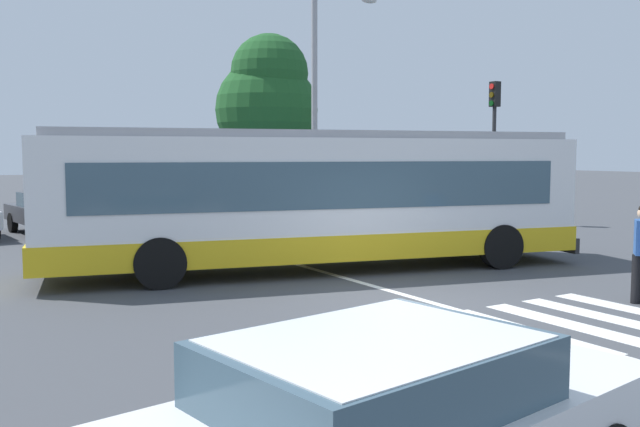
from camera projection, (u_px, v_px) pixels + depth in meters
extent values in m
plane|color=#424449|center=(410.00, 302.00, 11.98)|extent=(160.00, 160.00, 0.00)
cylinder|color=black|center=(450.00, 235.00, 17.66)|extent=(1.04, 0.51, 1.00)
cylinder|color=black|center=(501.00, 246.00, 15.44)|extent=(1.04, 0.51, 1.00)
cylinder|color=black|center=(150.00, 247.00, 15.34)|extent=(1.04, 0.51, 1.00)
cylinder|color=black|center=(160.00, 263.00, 13.12)|extent=(1.04, 0.51, 1.00)
cube|color=white|center=(316.00, 197.00, 15.22)|extent=(11.97, 5.08, 2.55)
cube|color=gold|center=(316.00, 242.00, 15.31)|extent=(12.09, 5.13, 0.55)
cube|color=#3D5666|center=(316.00, 183.00, 15.19)|extent=(10.61, 4.82, 0.96)
cube|color=#3D5666|center=(541.00, 184.00, 17.02)|extent=(0.54, 2.20, 1.63)
cube|color=black|center=(542.00, 148.00, 16.94)|extent=(0.49, 1.90, 0.28)
cube|color=#99999E|center=(316.00, 135.00, 15.10)|extent=(11.47, 4.78, 0.16)
cube|color=#28282B|center=(544.00, 240.00, 17.18)|extent=(0.68, 2.51, 0.36)
cylinder|color=black|center=(636.00, 279.00, 11.86)|extent=(0.16, 0.16, 0.85)
cylinder|color=black|center=(426.00, 401.00, 6.31)|extent=(0.66, 0.30, 0.64)
cube|color=#3D5666|center=(376.00, 371.00, 4.65)|extent=(2.38, 1.92, 0.44)
cube|color=white|center=(376.00, 344.00, 4.63)|extent=(2.20, 1.82, 0.09)
cylinder|color=black|center=(13.00, 223.00, 22.57)|extent=(0.27, 0.66, 0.64)
cylinder|color=black|center=(65.00, 220.00, 23.57)|extent=(0.27, 0.66, 0.64)
cylinder|color=black|center=(36.00, 230.00, 20.35)|extent=(0.27, 0.66, 0.64)
cylinder|color=black|center=(93.00, 226.00, 21.36)|extent=(0.27, 0.66, 0.64)
cube|color=#38383D|center=(51.00, 214.00, 21.93)|extent=(2.29, 4.67, 0.52)
cube|color=#3D5666|center=(51.00, 200.00, 21.82)|extent=(1.82, 2.32, 0.44)
cube|color=#38383D|center=(51.00, 194.00, 21.80)|extent=(1.73, 2.13, 0.09)
cylinder|color=black|center=(101.00, 217.00, 24.62)|extent=(0.23, 0.65, 0.64)
cylinder|color=black|center=(147.00, 214.00, 25.53)|extent=(0.23, 0.65, 0.64)
cylinder|color=black|center=(126.00, 223.00, 22.29)|extent=(0.23, 0.65, 0.64)
cylinder|color=black|center=(175.00, 221.00, 23.21)|extent=(0.23, 0.65, 0.64)
cube|color=#AD1E1E|center=(137.00, 209.00, 23.88)|extent=(2.00, 4.57, 0.52)
cube|color=#3D5666|center=(137.00, 196.00, 23.77)|extent=(1.69, 2.22, 0.44)
cube|color=#AD1E1E|center=(137.00, 190.00, 23.75)|extent=(1.61, 2.04, 0.09)
cylinder|color=black|center=(173.00, 215.00, 25.51)|extent=(0.24, 0.65, 0.64)
cylinder|color=black|center=(214.00, 212.00, 26.46)|extent=(0.24, 0.65, 0.64)
cylinder|color=black|center=(205.00, 221.00, 23.23)|extent=(0.24, 0.65, 0.64)
cylinder|color=black|center=(249.00, 218.00, 24.18)|extent=(0.24, 0.65, 0.64)
cube|color=#196B70|center=(210.00, 207.00, 24.82)|extent=(2.11, 4.61, 0.52)
cube|color=#3D5666|center=(210.00, 194.00, 24.70)|extent=(1.74, 2.26, 0.44)
cube|color=#196B70|center=(210.00, 189.00, 24.68)|extent=(1.65, 2.07, 0.09)
cylinder|color=black|center=(234.00, 210.00, 27.31)|extent=(0.23, 0.65, 0.64)
cylinder|color=black|center=(271.00, 209.00, 28.23)|extent=(0.23, 0.65, 0.64)
cylinder|color=black|center=(269.00, 216.00, 24.99)|extent=(0.23, 0.65, 0.64)
cylinder|color=black|center=(308.00, 214.00, 25.91)|extent=(0.23, 0.65, 0.64)
cube|color=#234293|center=(270.00, 204.00, 26.58)|extent=(2.00, 4.57, 0.52)
cube|color=#3D5666|center=(271.00, 191.00, 26.47)|extent=(1.69, 2.22, 0.44)
cube|color=#234293|center=(271.00, 187.00, 26.45)|extent=(1.61, 2.04, 0.09)
cylinder|color=#28282B|center=(493.00, 166.00, 25.05)|extent=(0.14, 0.14, 4.26)
cube|color=black|center=(495.00, 94.00, 24.83)|extent=(0.28, 0.32, 0.90)
cylinder|color=red|center=(492.00, 86.00, 24.72)|extent=(0.04, 0.20, 0.20)
cylinder|color=#463707|center=(491.00, 95.00, 24.74)|extent=(0.04, 0.20, 0.20)
cylinder|color=#093B10|center=(491.00, 103.00, 24.77)|extent=(0.04, 0.20, 0.20)
cylinder|color=#28282B|center=(395.00, 192.00, 25.41)|extent=(0.12, 0.12, 2.30)
cylinder|color=#28282B|center=(481.00, 189.00, 27.61)|extent=(0.12, 0.12, 2.30)
cube|color=slate|center=(428.00, 187.00, 27.10)|extent=(4.12, 0.04, 1.93)
cylinder|color=#2D6670|center=(440.00, 156.00, 26.40)|extent=(4.38, 1.54, 1.54)
cube|color=#4C3823|center=(440.00, 209.00, 26.57)|extent=(3.43, 0.36, 0.08)
cylinder|color=#939399|center=(314.00, 109.00, 23.00)|extent=(0.20, 0.20, 8.13)
ellipsoid|color=silver|center=(369.00, 0.00, 23.80)|extent=(0.60, 0.32, 0.20)
cylinder|color=brown|center=(267.00, 178.00, 31.34)|extent=(0.36, 0.36, 2.91)
sphere|color=#1E5123|center=(267.00, 110.00, 31.07)|extent=(4.63, 4.63, 4.63)
sphere|color=#1E5123|center=(269.00, 73.00, 30.71)|extent=(3.47, 3.47, 3.47)
cube|color=silver|center=(328.00, 369.00, 8.27)|extent=(0.45, 2.97, 0.01)
cube|color=silver|center=(385.00, 358.00, 8.71)|extent=(0.45, 2.97, 0.01)
cube|color=silver|center=(437.00, 348.00, 9.15)|extent=(0.45, 2.97, 0.01)
cube|color=silver|center=(484.00, 339.00, 9.59)|extent=(0.45, 2.97, 0.01)
cube|color=silver|center=(527.00, 331.00, 10.02)|extent=(0.45, 2.97, 0.01)
cube|color=silver|center=(567.00, 324.00, 10.46)|extent=(0.45, 2.97, 0.01)
cube|color=silver|center=(603.00, 317.00, 10.90)|extent=(0.45, 2.97, 0.01)
cube|color=silver|center=(637.00, 310.00, 11.34)|extent=(0.45, 2.97, 0.01)
cube|color=silver|center=(359.00, 282.00, 13.84)|extent=(0.16, 24.00, 0.01)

